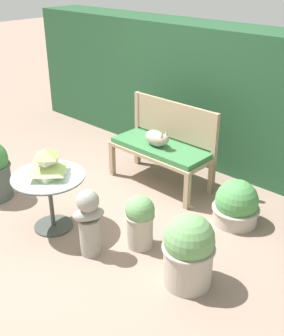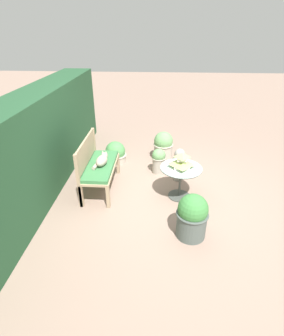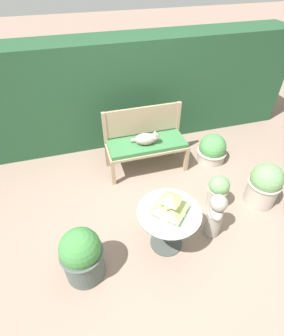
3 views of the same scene
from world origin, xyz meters
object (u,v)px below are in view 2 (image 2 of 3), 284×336
at_px(cat, 102,160).
at_px(potted_plant_table_near, 163,146).
at_px(garden_bench, 101,168).
at_px(potted_plant_table_far, 192,216).
at_px(potted_plant_patio_mid, 159,160).
at_px(pagoda_birdhouse, 182,161).
at_px(garden_bust, 179,164).
at_px(potted_plant_bench_right, 115,153).
at_px(patio_table, 181,174).

xyz_separation_m(cat, potted_plant_table_near, (1.39, -1.17, -0.29)).
bearing_deg(cat, garden_bench, 70.27).
height_order(potted_plant_table_far, potted_plant_patio_mid, potted_plant_table_far).
xyz_separation_m(pagoda_birdhouse, potted_plant_patio_mid, (0.90, 0.40, -0.44)).
relative_size(garden_bench, garden_bust, 1.87).
relative_size(garden_bust, potted_plant_patio_mid, 1.24).
relative_size(potted_plant_table_near, potted_plant_bench_right, 1.33).
relative_size(patio_table, potted_plant_table_far, 1.03).
bearing_deg(potted_plant_table_far, potted_plant_bench_right, 32.28).
distance_m(garden_bust, potted_plant_table_near, 0.99).
height_order(garden_bench, cat, cat).
bearing_deg(garden_bust, pagoda_birdhouse, 115.19).
xyz_separation_m(pagoda_birdhouse, potted_plant_table_far, (-1.03, -0.11, -0.38)).
height_order(potted_plant_table_far, potted_plant_bench_right, potted_plant_table_far).
distance_m(potted_plant_table_far, potted_plant_bench_right, 2.83).
height_order(pagoda_birdhouse, potted_plant_table_near, pagoda_birdhouse).
xyz_separation_m(garden_bench, potted_plant_bench_right, (1.16, -0.09, -0.24)).
bearing_deg(cat, potted_plant_table_far, -117.26).
bearing_deg(patio_table, pagoda_birdhouse, 180.00).
bearing_deg(potted_plant_patio_mid, garden_bust, -123.18).
relative_size(patio_table, potted_plant_bench_right, 1.45).
distance_m(garden_bust, potted_plant_bench_right, 1.60).
bearing_deg(potted_plant_table_far, potted_plant_patio_mid, 14.62).
xyz_separation_m(potted_plant_table_far, potted_plant_bench_right, (2.39, 1.51, -0.15)).
bearing_deg(garden_bust, potted_plant_patio_mid, -6.67).
distance_m(garden_bust, potted_plant_table_far, 1.66).
relative_size(garden_bench, patio_table, 1.73).
xyz_separation_m(garden_bench, patio_table, (-0.19, -1.50, 0.03)).
distance_m(pagoda_birdhouse, potted_plant_patio_mid, 1.07).
bearing_deg(garden_bust, cat, 43.69).
bearing_deg(patio_table, garden_bust, -1.32).
bearing_deg(pagoda_birdhouse, potted_plant_table_far, -174.12).
relative_size(cat, pagoda_birdhouse, 1.16).
distance_m(garden_bust, potted_plant_patio_mid, 0.50).
relative_size(garden_bench, potted_plant_table_near, 1.89).
relative_size(pagoda_birdhouse, garden_bust, 0.52).
height_order(pagoda_birdhouse, potted_plant_bench_right, pagoda_birdhouse).
distance_m(garden_bench, patio_table, 1.51).
relative_size(potted_plant_table_near, potted_plant_table_far, 0.95).
bearing_deg(garden_bust, potted_plant_bench_right, -0.75).
bearing_deg(pagoda_birdhouse, patio_table, 0.00).
xyz_separation_m(garden_bench, potted_plant_table_near, (1.37, -1.20, -0.12)).
height_order(patio_table, potted_plant_bench_right, patio_table).
xyz_separation_m(potted_plant_table_near, potted_plant_table_far, (-2.60, -0.40, 0.02)).
relative_size(garden_bust, potted_plant_table_far, 0.96).
bearing_deg(patio_table, potted_plant_table_far, -174.12).
xyz_separation_m(garden_bust, potted_plant_bench_right, (0.73, 1.42, -0.15)).
height_order(cat, potted_plant_table_far, cat).
distance_m(potted_plant_table_far, potted_plant_patio_mid, 2.00).
distance_m(garden_bench, potted_plant_table_far, 2.02).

